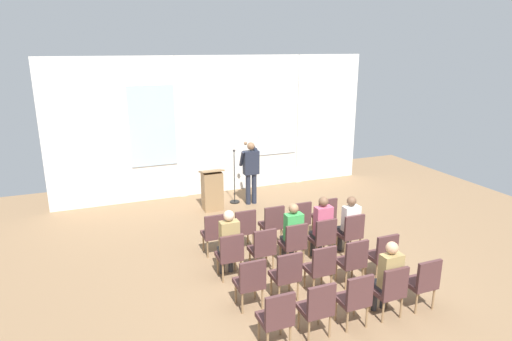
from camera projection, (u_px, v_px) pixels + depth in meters
ground_plane at (317, 290)px, 8.00m from camera, size 15.90×15.90×0.00m
rear_partition at (219, 126)px, 12.90m from camera, size 9.54×0.14×4.06m
speaker at (251, 168)px, 12.12m from camera, size 0.52×0.69×1.78m
mic_stand at (235, 191)px, 12.39m from camera, size 0.28×0.28×1.55m
lectern at (212, 190)px, 11.79m from camera, size 0.60×0.48×1.16m
chair_r0_c0 at (214, 232)px, 9.21m from camera, size 0.46×0.44×0.94m
chair_r0_c1 at (244, 227)px, 9.45m from camera, size 0.46×0.44×0.94m
chair_r0_c2 at (272, 222)px, 9.69m from camera, size 0.46×0.44×0.94m
chair_r0_c3 at (299, 218)px, 9.93m from camera, size 0.46×0.44×0.94m
chair_r0_c4 at (325, 214)px, 10.17m from camera, size 0.46×0.44×0.94m
chair_r1_c0 at (230, 253)px, 8.26m from camera, size 0.46×0.44×0.94m
audience_r1_c0 at (229, 240)px, 8.26m from camera, size 0.36×0.39×1.38m
chair_r1_c1 at (263, 247)px, 8.49m from camera, size 0.46×0.44×0.94m
chair_r1_c2 at (294, 242)px, 8.73m from camera, size 0.46×0.44×0.94m
audience_r1_c2 at (292, 231)px, 8.75m from camera, size 0.36×0.39×1.33m
chair_r1_c3 at (323, 237)px, 8.97m from camera, size 0.46×0.44×0.94m
audience_r1_c3 at (322, 225)px, 8.98m from camera, size 0.36×0.39×1.39m
chair_r1_c4 at (351, 232)px, 9.21m from camera, size 0.46×0.44×0.94m
audience_r1_c4 at (349, 222)px, 9.23m from camera, size 0.36×0.39×1.30m
chair_r2_c0 at (250, 280)px, 7.30m from camera, size 0.46×0.44×0.94m
chair_r2_c1 at (287, 273)px, 7.54m from camera, size 0.46×0.44×0.94m
chair_r2_c2 at (321, 266)px, 7.77m from camera, size 0.46×0.44×0.94m
chair_r2_c3 at (353, 259)px, 8.01m from camera, size 0.46×0.44×0.94m
chair_r2_c4 at (383, 253)px, 8.25m from camera, size 0.46×0.44×0.94m
chair_r3_c0 at (277, 316)px, 6.34m from camera, size 0.46×0.44×0.94m
chair_r3_c1 at (317, 306)px, 6.58m from camera, size 0.46×0.44×0.94m
chair_r3_c2 at (355, 297)px, 6.82m from camera, size 0.46×0.44×0.94m
chair_r3_c3 at (390, 288)px, 7.05m from camera, size 0.46×0.44×0.94m
audience_r3_c3 at (388, 275)px, 7.07m from camera, size 0.36×0.39×1.33m
chair_r3_c4 at (423, 280)px, 7.29m from camera, size 0.46×0.44×0.94m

